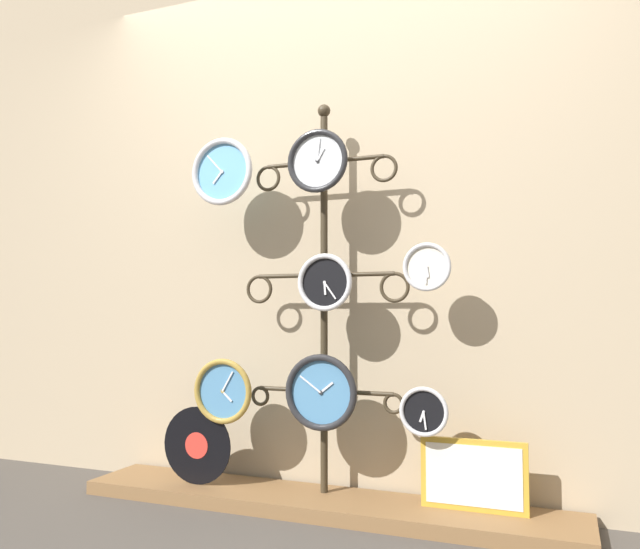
# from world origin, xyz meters

# --- Properties ---
(ground_plane) EXTENTS (12.00, 12.00, 0.00)m
(ground_plane) POSITION_xyz_m (0.00, 0.00, 0.00)
(ground_plane) COLOR #47423D
(shop_wall) EXTENTS (4.40, 0.04, 2.80)m
(shop_wall) POSITION_xyz_m (0.00, 0.57, 1.40)
(shop_wall) COLOR tan
(shop_wall) RESTS_ON ground_plane
(low_shelf) EXTENTS (2.20, 0.36, 0.06)m
(low_shelf) POSITION_xyz_m (0.00, 0.35, 0.03)
(low_shelf) COLOR brown
(low_shelf) RESTS_ON ground_plane
(display_stand) EXTENTS (0.78, 0.32, 1.80)m
(display_stand) POSITION_xyz_m (0.00, 0.41, 0.67)
(display_stand) COLOR #382D1E
(display_stand) RESTS_ON ground_plane
(clock_top_left) EXTENTS (0.32, 0.04, 0.32)m
(clock_top_left) POSITION_xyz_m (-0.48, 0.32, 1.51)
(clock_top_left) COLOR #60A8DB
(clock_top_center) EXTENTS (0.28, 0.04, 0.28)m
(clock_top_center) POSITION_xyz_m (0.01, 0.30, 1.51)
(clock_top_center) COLOR silver
(clock_middle_center) EXTENTS (0.25, 0.04, 0.25)m
(clock_middle_center) POSITION_xyz_m (0.04, 0.33, 0.98)
(clock_middle_center) COLOR black
(clock_middle_right) EXTENTS (0.20, 0.04, 0.20)m
(clock_middle_right) POSITION_xyz_m (0.48, 0.32, 1.03)
(clock_middle_right) COLOR silver
(clock_bottom_left) EXTENTS (0.30, 0.04, 0.30)m
(clock_bottom_left) POSITION_xyz_m (-0.45, 0.31, 0.49)
(clock_bottom_left) COLOR #4C84B2
(clock_bottom_center) EXTENTS (0.33, 0.04, 0.33)m
(clock_bottom_center) POSITION_xyz_m (0.02, 0.32, 0.51)
(clock_bottom_center) COLOR #4C84B2
(clock_bottom_right) EXTENTS (0.20, 0.04, 0.20)m
(clock_bottom_right) POSITION_xyz_m (0.47, 0.32, 0.45)
(clock_bottom_right) COLOR black
(vinyl_record) EXTENTS (0.35, 0.01, 0.35)m
(vinyl_record) POSITION_xyz_m (-0.59, 0.31, 0.24)
(vinyl_record) COLOR black
(vinyl_record) RESTS_ON low_shelf
(picture_frame) EXTENTS (0.42, 0.02, 0.28)m
(picture_frame) POSITION_xyz_m (0.65, 0.38, 0.20)
(picture_frame) COLOR gold
(picture_frame) RESTS_ON low_shelf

